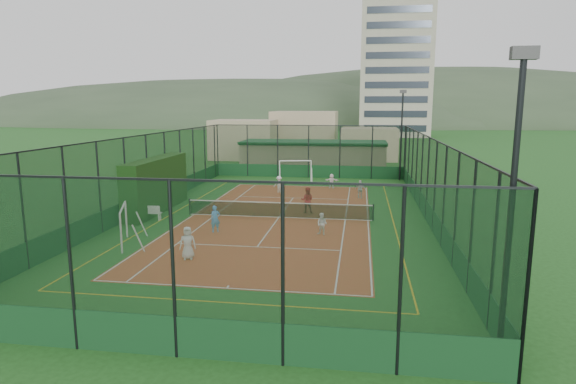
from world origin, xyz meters
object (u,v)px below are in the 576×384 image
object	(u,v)px
child_near_mid	(215,219)
child_near_left	(188,243)
white_bench	(148,212)
floodlight_ne	(401,136)
child_far_back	(332,181)
futsal_goal_far	(295,171)
futsal_goal_near	(124,226)
child_near_right	(322,224)
child_far_right	(360,189)
child_far_left	(279,184)
apartment_tower	(395,67)
floodlight_se	(510,220)
clubhouse	(313,156)
coach	(307,200)

from	to	relation	value
child_near_mid	child_near_left	bearing A→B (deg)	-119.71
white_bench	floodlight_ne	bearing A→B (deg)	46.89
child_near_left	child_far_back	world-z (taller)	child_near_left
futsal_goal_far	child_far_back	distance (m)	4.66
white_bench	child_near_left	world-z (taller)	child_near_left
futsal_goal_near	child_near_right	distance (m)	10.20
futsal_goal_far	child_near_right	world-z (taller)	futsal_goal_far
floodlight_ne	white_bench	xyz separation A→B (m)	(-16.40, -18.39, -3.65)
white_bench	child_near_right	xyz separation A→B (m)	(10.78, -1.89, 0.13)
floodlight_ne	child_near_right	xyz separation A→B (m)	(-5.62, -20.28, -3.51)
child_near_mid	futsal_goal_far	bearing A→B (deg)	52.15
futsal_goal_far	child_far_right	distance (m)	9.32
futsal_goal_near	child_near_left	xyz separation A→B (m)	(3.95, -1.72, -0.20)
child_near_right	child_far_left	xyz separation A→B (m)	(-4.42, 12.24, 0.06)
apartment_tower	child_near_left	xyz separation A→B (m)	(-14.71, -90.70, -14.24)
floodlight_se	child_far_right	bearing A→B (deg)	98.70
apartment_tower	child_far_right	size ratio (longest dim) A/B	21.82
futsal_goal_far	child_far_left	xyz separation A→B (m)	(-0.54, -5.69, -0.28)
floodlight_se	child_near_mid	xyz separation A→B (m)	(-11.47, 12.67, -3.38)
apartment_tower	child_near_mid	size ratio (longest dim) A/B	20.38
clubhouse	apartment_tower	bearing A→B (deg)	78.69
clubhouse	futsal_goal_far	world-z (taller)	clubhouse
apartment_tower	white_bench	distance (m)	87.32
child_near_left	child_near_right	size ratio (longest dim) A/B	1.25
child_near_mid	child_far_left	size ratio (longest dim) A/B	1.11
child_far_left	floodlight_ne	bearing A→B (deg)	-156.21
child_far_left	child_far_right	xyz separation A→B (m)	(6.43, -1.53, 0.02)
child_far_left	child_far_right	bearing A→B (deg)	151.66
floodlight_ne	futsal_goal_near	world-z (taller)	floodlight_ne
child_near_right	clubhouse	bearing A→B (deg)	120.98
futsal_goal_near	child_far_back	bearing A→B (deg)	-49.22
floodlight_se	floodlight_ne	bearing A→B (deg)	90.00
floodlight_ne	child_near_mid	size ratio (longest dim) A/B	5.60
floodlight_se	child_near_left	distance (m)	14.20
apartment_tower	child_far_left	size ratio (longest dim) A/B	22.62
clubhouse	child_near_left	distance (m)	30.83
floodlight_ne	white_bench	world-z (taller)	floodlight_ne
floodlight_se	clubhouse	xyz separation A→B (m)	(-8.60, 38.60, -2.55)
child_far_right	coach	bearing A→B (deg)	65.80
child_far_right	futsal_goal_far	bearing A→B (deg)	-43.42
floodlight_se	child_near_right	size ratio (longest dim) A/B	6.87
floodlight_ne	apartment_tower	xyz separation A→B (m)	(3.40, 65.40, 10.88)
futsal_goal_near	coach	xyz separation A→B (m)	(8.26, 8.50, -0.11)
white_bench	child_near_right	size ratio (longest dim) A/B	1.41
floodlight_se	apartment_tower	xyz separation A→B (m)	(3.40, 98.60, 10.88)
child_far_right	futsal_goal_near	bearing A→B (deg)	57.66
apartment_tower	child_near_mid	distance (m)	88.37
child_far_right	coach	distance (m)	6.47
futsal_goal_near	coach	distance (m)	11.85
floodlight_ne	apartment_tower	distance (m)	66.39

